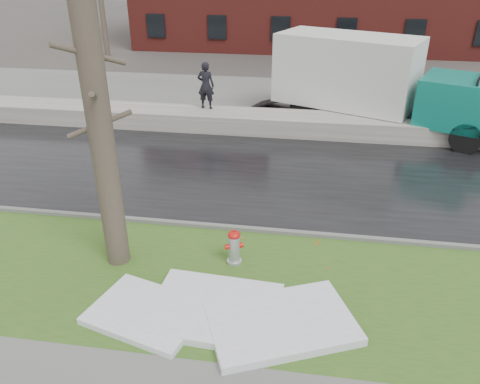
# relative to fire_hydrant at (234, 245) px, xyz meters

# --- Properties ---
(ground) EXTENTS (120.00, 120.00, 0.00)m
(ground) POSITION_rel_fire_hydrant_xyz_m (-0.64, 0.44, -0.52)
(ground) COLOR #47423D
(ground) RESTS_ON ground
(verge) EXTENTS (60.00, 4.50, 0.04)m
(verge) POSITION_rel_fire_hydrant_xyz_m (-0.64, -0.81, -0.50)
(verge) COLOR #2C541C
(verge) RESTS_ON ground
(road) EXTENTS (60.00, 7.00, 0.03)m
(road) POSITION_rel_fire_hydrant_xyz_m (-0.64, 4.94, -0.51)
(road) COLOR black
(road) RESTS_ON ground
(parking_lot) EXTENTS (60.00, 9.00, 0.03)m
(parking_lot) POSITION_rel_fire_hydrant_xyz_m (-0.64, 13.44, -0.51)
(parking_lot) COLOR slate
(parking_lot) RESTS_ON ground
(curb) EXTENTS (60.00, 0.15, 0.14)m
(curb) POSITION_rel_fire_hydrant_xyz_m (-0.64, 1.44, -0.45)
(curb) COLOR slate
(curb) RESTS_ON ground
(snowbank) EXTENTS (60.00, 1.60, 0.75)m
(snowbank) POSITION_rel_fire_hydrant_xyz_m (-0.64, 9.14, -0.15)
(snowbank) COLOR #AAA69B
(snowbank) RESTS_ON ground
(bg_tree_left) EXTENTS (1.40, 1.62, 6.50)m
(bg_tree_left) POSITION_rel_fire_hydrant_xyz_m (-12.64, 22.44, 2.81)
(bg_tree_left) COLOR brown
(bg_tree_left) RESTS_ON ground
(bg_tree_center) EXTENTS (1.40, 1.62, 6.50)m
(bg_tree_center) POSITION_rel_fire_hydrant_xyz_m (-6.64, 26.44, 2.81)
(bg_tree_center) COLOR brown
(bg_tree_center) RESTS_ON ground
(fire_hydrant) EXTENTS (0.45, 0.42, 0.91)m
(fire_hydrant) POSITION_rel_fire_hydrant_xyz_m (0.00, 0.00, 0.00)
(fire_hydrant) COLOR #AAADB2
(fire_hydrant) RESTS_ON verge
(tree) EXTENTS (1.35, 1.57, 6.62)m
(tree) POSITION_rel_fire_hydrant_xyz_m (-2.75, -0.30, 2.85)
(tree) COLOR brown
(tree) RESTS_ON verge
(box_truck) EXTENTS (10.61, 5.83, 3.60)m
(box_truck) POSITION_rel_fire_hydrant_xyz_m (3.96, 10.52, 1.38)
(box_truck) COLOR black
(box_truck) RESTS_ON ground
(worker) EXTENTS (0.72, 0.50, 1.91)m
(worker) POSITION_rel_fire_hydrant_xyz_m (-2.74, 9.50, 1.18)
(worker) COLOR black
(worker) RESTS_ON snowbank
(snow_patch_near) EXTENTS (2.71, 2.15, 0.16)m
(snow_patch_near) POSITION_rel_fire_hydrant_xyz_m (-0.11, -1.76, -0.40)
(snow_patch_near) COLOR white
(snow_patch_near) RESTS_ON verge
(snow_patch_far) EXTENTS (2.55, 2.14, 0.14)m
(snow_patch_far) POSITION_rel_fire_hydrant_xyz_m (-1.47, -2.06, -0.41)
(snow_patch_far) COLOR white
(snow_patch_far) RESTS_ON verge
(snow_patch_side) EXTENTS (3.28, 2.76, 0.18)m
(snow_patch_side) POSITION_rel_fire_hydrant_xyz_m (1.27, -1.96, -0.39)
(snow_patch_side) COLOR white
(snow_patch_side) RESTS_ON verge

